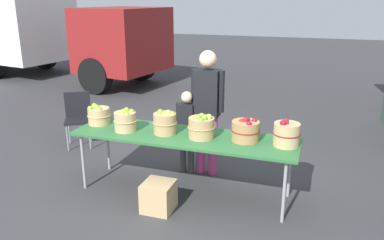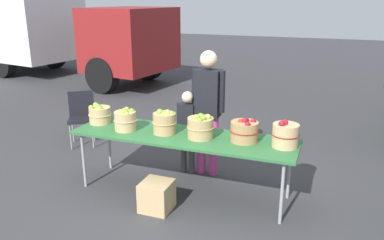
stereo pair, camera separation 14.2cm
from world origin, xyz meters
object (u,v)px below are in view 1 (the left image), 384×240
Objects in this scene: apple_basket_green_1 at (125,120)px; produce_crate at (159,196)px; apple_basket_green_2 at (165,123)px; box_truck at (27,25)px; apple_basket_red_1 at (286,134)px; apple_basket_green_3 at (202,127)px; child_customer at (187,126)px; apple_basket_green_0 at (99,115)px; vendor_adult at (207,104)px; folding_chair at (78,115)px; apple_basket_red_0 at (246,130)px; market_table at (184,138)px.

apple_basket_green_1 is 0.84× the size of produce_crate.
box_truck is (-6.82, 5.70, 0.60)m from apple_basket_green_2.
apple_basket_red_1 is at bearing 22.45° from produce_crate.
apple_basket_green_3 is 0.71m from child_customer.
apple_basket_green_2 reaches higher than apple_basket_green_1.
child_customer reaches higher than apple_basket_green_3.
apple_basket_green_2 is (0.95, -0.06, 0.02)m from apple_basket_green_0.
vendor_adult reaches higher than folding_chair.
box_truck is (-5.87, 5.63, 0.62)m from apple_basket_green_0.
produce_crate is (-1.31, -0.54, -0.72)m from apple_basket_red_1.
vendor_adult is 1.40m from produce_crate.
folding_chair is (4.89, -4.70, -0.98)m from box_truck.
apple_basket_red_0 is (1.91, 0.00, 0.01)m from apple_basket_green_0.
apple_basket_green_0 is 1.91m from apple_basket_red_0.
market_table is at bearing 79.68° from vendor_adult.
apple_basket_red_1 is at bearing -46.67° from folding_chair.
apple_basket_green_2 is 0.72m from vendor_adult.
apple_basket_green_3 is 0.51m from apple_basket_red_0.
apple_basket_green_1 is 0.17× the size of vendor_adult.
apple_basket_green_1 is 0.85× the size of apple_basket_red_0.
vendor_adult is 2.35m from folding_chair.
vendor_adult is at bearing 23.82° from apple_basket_green_0.
apple_basket_red_0 is at bearing 4.12° from apple_basket_green_2.
apple_basket_red_1 reaches higher than folding_chair.
child_customer is at bearing 159.36° from apple_basket_red_1.
market_table is at bearing -55.48° from folding_chair.
apple_basket_red_0 is (0.72, 0.06, 0.16)m from market_table.
market_table is 3.14× the size of folding_chair.
vendor_adult reaches higher than apple_basket_green_1.
produce_crate is (2.04, -1.48, -0.34)m from folding_chair.
apple_basket_green_2 is 2.21m from folding_chair.
vendor_adult is 0.41m from child_customer.
child_customer reaches higher than apple_basket_green_0.
apple_basket_green_0 is 2.37m from apple_basket_red_1.
market_table is 0.75m from apple_basket_green_1.
child_customer is at bearing -26.64° from box_truck.
produce_crate is (1.06, -0.55, -0.70)m from apple_basket_green_0.
vendor_adult is at bearing 151.88° from apple_basket_red_1.
apple_basket_green_3 is 0.04× the size of box_truck.
child_customer reaches higher than folding_chair.
apple_basket_green_3 is at bearing 99.80° from vendor_adult.
apple_basket_green_0 is 1.16m from child_customer.
vendor_adult is 4.98× the size of produce_crate.
produce_crate is at bearing -77.65° from apple_basket_green_2.
apple_basket_green_3 reaches higher than produce_crate.
apple_basket_red_1 is (0.46, -0.01, 0.01)m from apple_basket_red_0.
box_truck reaches higher than apple_basket_green_0.
produce_crate is at bearing 91.97° from child_customer.
apple_basket_green_3 is 0.37× the size of folding_chair.
apple_basket_red_0 is at bearing -25.85° from box_truck.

